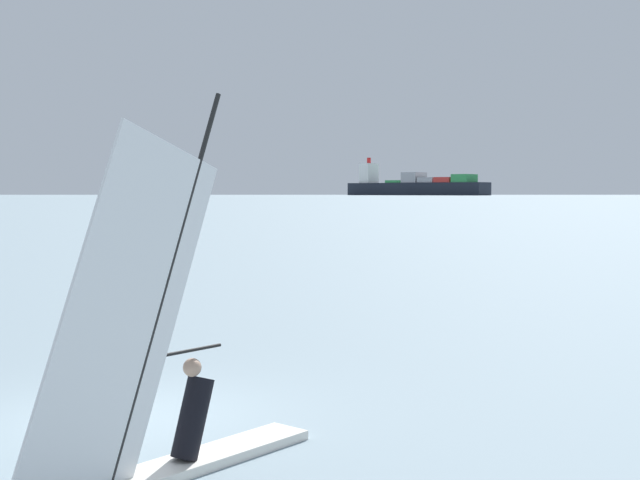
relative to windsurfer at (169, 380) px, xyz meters
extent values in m
plane|color=gray|center=(-1.12, 2.52, -1.11)|extent=(4000.00, 4000.00, 0.00)
cube|color=white|center=(0.44, 0.54, -1.05)|extent=(2.22, 2.54, 0.12)
cylinder|color=black|center=(-0.01, -0.02, 1.16)|extent=(1.11, 1.35, 4.32)
cube|color=white|center=(-0.39, -0.49, 0.85)|extent=(1.77, 2.16, 4.18)
cylinder|color=black|center=(0.04, 0.05, 0.29)|extent=(0.95, 1.15, 0.04)
cylinder|color=black|center=(0.22, 0.27, -0.51)|extent=(0.62, 0.66, 1.01)
sphere|color=tan|center=(0.22, 0.27, 0.09)|extent=(0.22, 0.22, 0.22)
cube|color=black|center=(86.75, 843.63, 5.13)|extent=(135.95, 113.62, 12.47)
cube|color=silver|center=(40.88, 879.37, 21.57)|extent=(20.92, 22.23, 20.42)
cylinder|color=red|center=(40.88, 879.37, 34.78)|extent=(4.00, 4.00, 6.00)
cube|color=#2D8C47|center=(69.60, 857.00, 12.66)|extent=(27.19, 28.11, 2.60)
cube|color=#99999E|center=(84.56, 845.34, 16.56)|extent=(27.19, 28.11, 10.40)
cube|color=#99999E|center=(99.53, 833.68, 13.96)|extent=(27.19, 28.11, 5.20)
cube|color=red|center=(114.50, 822.01, 13.96)|extent=(27.19, 28.11, 5.20)
cube|color=#2D8C47|center=(129.47, 810.35, 15.26)|extent=(27.19, 28.11, 7.80)
cube|color=#60665B|center=(463.58, 1501.63, 21.26)|extent=(759.13, 343.12, 44.73)
camera|label=1|loc=(1.85, -9.60, 2.15)|focal=47.82mm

